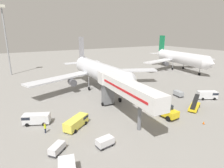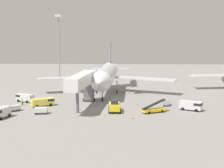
# 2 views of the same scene
# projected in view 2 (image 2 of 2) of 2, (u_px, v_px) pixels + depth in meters

# --- Properties ---
(ground_plane) EXTENTS (300.00, 300.00, 0.00)m
(ground_plane) POSITION_uv_depth(u_px,v_px,m) (114.00, 110.00, 68.71)
(ground_plane) COLOR gray
(airplane_at_gate) EXTENTS (42.57, 37.27, 15.37)m
(airplane_at_gate) POSITION_uv_depth(u_px,v_px,m) (106.00, 75.00, 90.80)
(airplane_at_gate) COLOR silver
(airplane_at_gate) RESTS_ON ground
(jet_bridge) EXTENTS (4.65, 21.12, 8.12)m
(jet_bridge) POSITION_uv_depth(u_px,v_px,m) (83.00, 81.00, 71.68)
(jet_bridge) COLOR silver
(jet_bridge) RESTS_ON ground
(pushback_tug) EXTENTS (2.84, 5.23, 2.74)m
(pushback_tug) POSITION_uv_depth(u_px,v_px,m) (114.00, 106.00, 67.24)
(pushback_tug) COLOR yellow
(pushback_tug) RESTS_ON ground
(belt_loader_truck) EXTENTS (5.75, 4.13, 2.83)m
(belt_loader_truck) POSITION_uv_depth(u_px,v_px,m) (154.00, 109.00, 66.55)
(belt_loader_truck) COLOR yellow
(belt_loader_truck) RESTS_ON ground
(service_van_far_center) EXTENTS (3.07, 4.84, 2.20)m
(service_van_far_center) POSITION_uv_depth(u_px,v_px,m) (0.00, 112.00, 61.40)
(service_van_far_center) COLOR silver
(service_van_far_center) RESTS_ON ground
(service_van_outer_left) EXTENTS (5.55, 4.70, 1.90)m
(service_van_outer_left) POSITION_uv_depth(u_px,v_px,m) (43.00, 102.00, 73.18)
(service_van_outer_left) COLOR #E5DB4C
(service_van_outer_left) RESTS_ON ground
(service_van_mid_left) EXTENTS (5.24, 3.77, 2.05)m
(service_van_mid_left) POSITION_uv_depth(u_px,v_px,m) (25.00, 97.00, 78.57)
(service_van_mid_left) COLOR silver
(service_van_mid_left) RESTS_ON ground
(service_van_rear_left) EXTENTS (5.24, 3.99, 2.12)m
(service_van_rear_left) POSITION_uv_depth(u_px,v_px,m) (191.00, 105.00, 68.57)
(service_van_rear_left) COLOR silver
(service_van_rear_left) RESTS_ON ground
(baggage_cart_near_center) EXTENTS (2.87, 2.74, 1.32)m
(baggage_cart_near_center) POSITION_uv_depth(u_px,v_px,m) (14.00, 108.00, 67.78)
(baggage_cart_near_center) COLOR #38383D
(baggage_cart_near_center) RESTS_ON ground
(baggage_cart_outer_right) EXTENTS (2.83, 1.82, 1.42)m
(baggage_cart_outer_right) POSITION_uv_depth(u_px,v_px,m) (41.00, 110.00, 65.35)
(baggage_cart_outer_right) COLOR #38383D
(baggage_cart_outer_right) RESTS_ON ground
(baggage_cart_far_right) EXTENTS (1.76, 2.95, 1.51)m
(baggage_cart_far_right) POSITION_uv_depth(u_px,v_px,m) (166.00, 102.00, 74.03)
(baggage_cart_far_right) COLOR #38383D
(baggage_cart_far_right) RESTS_ON ground
(ground_crew_worker_foreground) EXTENTS (0.42, 0.42, 1.86)m
(ground_crew_worker_foreground) POSITION_uv_depth(u_px,v_px,m) (22.00, 101.00, 74.32)
(ground_crew_worker_foreground) COLOR #1E2333
(ground_crew_worker_foreground) RESTS_ON ground
(safety_cone_alpha) EXTENTS (0.37, 0.37, 0.56)m
(safety_cone_alpha) POSITION_uv_depth(u_px,v_px,m) (138.00, 104.00, 74.40)
(safety_cone_alpha) COLOR black
(safety_cone_alpha) RESTS_ON ground
(safety_cone_bravo) EXTENTS (0.42, 0.42, 0.64)m
(safety_cone_bravo) POSITION_uv_depth(u_px,v_px,m) (133.00, 117.00, 61.31)
(safety_cone_bravo) COLOR black
(safety_cone_bravo) RESTS_ON ground
(apron_light_mast) EXTENTS (2.40, 2.40, 26.72)m
(apron_light_mast) POSITION_uv_depth(u_px,v_px,m) (59.00, 35.00, 125.87)
(apron_light_mast) COLOR #93969B
(apron_light_mast) RESTS_ON ground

